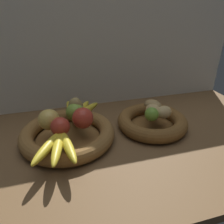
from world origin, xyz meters
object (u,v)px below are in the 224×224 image
(fruit_bowl_right, at_px, (152,122))
(banana_bunch_back, at_px, (78,110))
(potato_small, at_px, (163,112))
(apple_golden_left, at_px, (49,120))
(potato_large, at_px, (153,110))
(apple_red_right, at_px, (83,118))
(pear_brown, at_px, (76,108))
(banana_bunch_front, at_px, (58,146))
(fruit_bowl_left, at_px, (68,134))
(potato_back, at_px, (153,105))
(apple_green_back, at_px, (75,112))
(apple_red_front, at_px, (60,127))
(lime_near, at_px, (152,114))

(fruit_bowl_right, height_order, banana_bunch_back, banana_bunch_back)
(banana_bunch_back, distance_m, potato_small, 0.35)
(apple_golden_left, height_order, potato_large, apple_golden_left)
(apple_red_right, bearing_deg, pear_brown, 100.16)
(banana_bunch_front, distance_m, potato_small, 0.43)
(fruit_bowl_right, xyz_separation_m, potato_small, (0.03, -0.03, 0.06))
(banana_bunch_front, bearing_deg, fruit_bowl_right, 18.62)
(fruit_bowl_left, bearing_deg, apple_red_right, -15.14)
(fruit_bowl_left, relative_size, banana_bunch_front, 1.76)
(pear_brown, distance_m, potato_small, 0.35)
(apple_golden_left, distance_m, potato_small, 0.44)
(banana_bunch_front, bearing_deg, apple_golden_left, 98.79)
(potato_large, bearing_deg, apple_golden_left, 178.95)
(apple_red_right, distance_m, potato_back, 0.31)
(apple_red_right, relative_size, pear_brown, 0.90)
(potato_small, xyz_separation_m, potato_back, (-0.01, 0.07, -0.00))
(apple_red_right, height_order, banana_bunch_back, apple_red_right)
(apple_red_right, xyz_separation_m, banana_bunch_back, (-0.00, 0.12, -0.03))
(fruit_bowl_left, relative_size, apple_green_back, 5.00)
(fruit_bowl_left, bearing_deg, apple_red_front, -118.02)
(apple_red_front, xyz_separation_m, banana_bunch_back, (0.08, 0.15, -0.02))
(fruit_bowl_right, bearing_deg, potato_back, 65.56)
(apple_red_front, bearing_deg, fruit_bowl_left, 61.98)
(fruit_bowl_right, height_order, lime_near, lime_near)
(apple_green_back, xyz_separation_m, potato_back, (0.33, -0.01, -0.01))
(apple_red_front, relative_size, banana_bunch_back, 0.37)
(lime_near, bearing_deg, apple_green_back, 163.65)
(fruit_bowl_left, xyz_separation_m, apple_red_front, (-0.02, -0.05, 0.06))
(fruit_bowl_right, height_order, potato_small, potato_small)
(apple_golden_left, height_order, apple_red_front, apple_golden_left)
(apple_red_front, distance_m, lime_near, 0.35)
(apple_green_back, distance_m, apple_red_front, 0.11)
(pear_brown, height_order, potato_large, pear_brown)
(fruit_bowl_right, xyz_separation_m, banana_bunch_back, (-0.29, 0.11, 0.04))
(lime_near, bearing_deg, fruit_bowl_right, 56.31)
(banana_bunch_back, bearing_deg, pear_brown, -108.74)
(apple_golden_left, bearing_deg, apple_red_right, -11.15)
(apple_green_back, relative_size, banana_bunch_front, 0.35)
(apple_golden_left, bearing_deg, apple_red_front, -55.86)
(banana_bunch_back, bearing_deg, apple_red_front, -118.35)
(apple_golden_left, xyz_separation_m, apple_red_front, (0.04, -0.05, -0.01))
(apple_red_front, xyz_separation_m, lime_near, (0.35, 0.01, -0.01))
(potato_back, bearing_deg, lime_near, -118.98)
(pear_brown, distance_m, banana_bunch_front, 0.22)
(apple_green_back, relative_size, potato_large, 1.05)
(lime_near, bearing_deg, apple_red_right, 175.55)
(apple_green_back, bearing_deg, apple_golden_left, -158.18)
(fruit_bowl_right, xyz_separation_m, apple_golden_left, (-0.41, 0.01, 0.07))
(fruit_bowl_left, bearing_deg, potato_small, -4.57)
(potato_large, bearing_deg, potato_small, -45.00)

